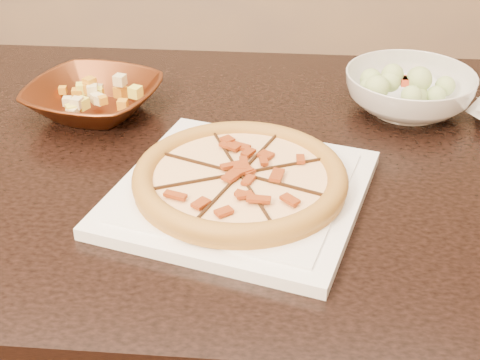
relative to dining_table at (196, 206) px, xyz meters
The scene contains 7 objects.
dining_table is the anchor object (origin of this frame).
plate 0.19m from the dining_table, 57.28° to the right, with size 0.42×0.42×0.02m.
pizza 0.21m from the dining_table, 57.28° to the right, with size 0.30×0.30×0.03m.
bronze_bowl 0.26m from the dining_table, 146.47° to the left, with size 0.22×0.22×0.05m, color brown.
mixed_dish 0.29m from the dining_table, 146.72° to the left, with size 0.10×0.11×0.03m.
salad_bowl 0.43m from the dining_table, 25.28° to the left, with size 0.23×0.23×0.07m, color silver.
salad 0.44m from the dining_table, 25.39° to the left, with size 0.08×0.11×0.04m.
Camera 1 is at (0.26, -0.98, 1.28)m, focal length 50.00 mm.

